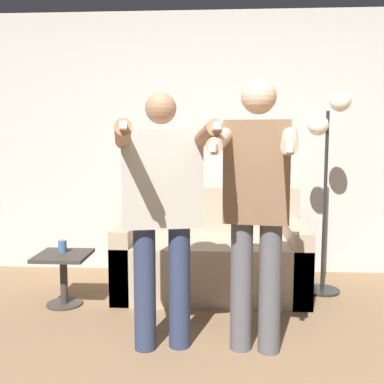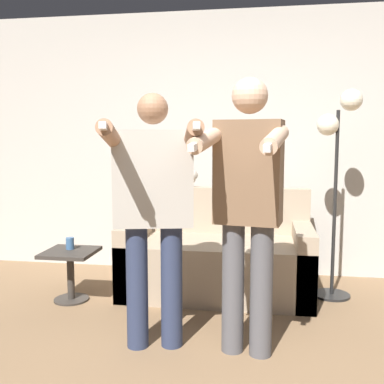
{
  "view_description": "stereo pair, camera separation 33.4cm",
  "coord_description": "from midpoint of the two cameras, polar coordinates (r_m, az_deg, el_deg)",
  "views": [
    {
      "loc": [
        -0.02,
        -2.05,
        1.35
      ],
      "look_at": [
        -0.22,
        1.26,
        0.96
      ],
      "focal_mm": 42.0,
      "sensor_mm": 36.0,
      "label": 1
    },
    {
      "loc": [
        0.31,
        -2.01,
        1.35
      ],
      "look_at": [
        -0.22,
        1.26,
        0.96
      ],
      "focal_mm": 42.0,
      "sensor_mm": 36.0,
      "label": 2
    }
  ],
  "objects": [
    {
      "name": "wall_back",
      "position": [
        4.55,
        1.62,
        6.1
      ],
      "size": [
        10.0,
        0.05,
        2.6
      ],
      "color": "beige",
      "rests_on": "ground_plane"
    },
    {
      "name": "couch",
      "position": [
        4.01,
        0.03,
        -8.44
      ],
      "size": [
        1.62,
        0.84,
        0.9
      ],
      "color": "tan",
      "rests_on": "ground_plane"
    },
    {
      "name": "person_left",
      "position": [
        2.81,
        -7.25,
        -1.36
      ],
      "size": [
        0.66,
        0.76,
        1.63
      ],
      "rotation": [
        0.0,
        0.0,
        0.22
      ],
      "color": "#2D3856",
      "rests_on": "ground_plane"
    },
    {
      "name": "person_right",
      "position": [
        2.76,
        4.82,
        -0.91
      ],
      "size": [
        0.54,
        0.72,
        1.71
      ],
      "rotation": [
        0.0,
        0.0,
        -0.15
      ],
      "color": "#56565B",
      "rests_on": "ground_plane"
    },
    {
      "name": "cat",
      "position": [
        4.24,
        -5.06,
        1.6
      ],
      "size": [
        0.44,
        0.12,
        0.16
      ],
      "color": "#B7AD9E",
      "rests_on": "couch"
    },
    {
      "name": "floor_lamp",
      "position": [
        3.99,
        14.59,
        5.71
      ],
      "size": [
        0.36,
        0.31,
        1.76
      ],
      "color": "black",
      "rests_on": "ground_plane"
    },
    {
      "name": "side_table",
      "position": [
        3.88,
        -18.43,
        -9.23
      ],
      "size": [
        0.41,
        0.41,
        0.43
      ],
      "color": "#38332D",
      "rests_on": "ground_plane"
    },
    {
      "name": "cup",
      "position": [
        3.89,
        -18.54,
        -6.59
      ],
      "size": [
        0.07,
        0.07,
        0.1
      ],
      "color": "#3D6693",
      "rests_on": "side_table"
    }
  ]
}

